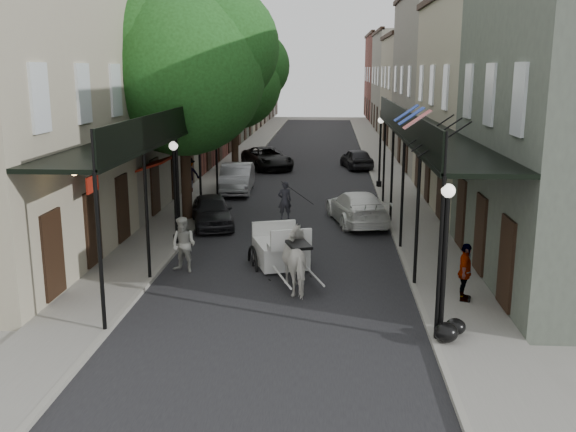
% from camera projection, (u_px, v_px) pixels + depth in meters
% --- Properties ---
extents(ground, '(140.00, 140.00, 0.00)m').
position_uv_depth(ground, '(275.00, 308.00, 17.40)').
color(ground, gray).
rests_on(ground, ground).
extents(road, '(8.00, 90.00, 0.01)m').
position_uv_depth(road, '(305.00, 181.00, 36.84)').
color(road, black).
rests_on(road, ground).
extents(sidewalk_left, '(2.20, 90.00, 0.12)m').
position_uv_depth(sidewalk_left, '(218.00, 179.00, 37.15)').
color(sidewalk_left, gray).
rests_on(sidewalk_left, ground).
extents(sidewalk_right, '(2.20, 90.00, 0.12)m').
position_uv_depth(sidewalk_right, '(392.00, 181.00, 36.51)').
color(sidewalk_right, gray).
rests_on(sidewalk_right, ground).
extents(building_row_left, '(5.00, 80.00, 10.50)m').
position_uv_depth(building_row_left, '(191.00, 84.00, 45.94)').
color(building_row_left, '#A19B81').
rests_on(building_row_left, ground).
extents(building_row_right, '(5.00, 80.00, 10.50)m').
position_uv_depth(building_row_right, '(433.00, 84.00, 44.84)').
color(building_row_right, gray).
rests_on(building_row_right, ground).
extents(gallery_left, '(2.20, 18.05, 4.88)m').
position_uv_depth(gallery_left, '(161.00, 132.00, 23.58)').
color(gallery_left, black).
rests_on(gallery_left, sidewalk_left).
extents(gallery_right, '(2.20, 18.05, 4.88)m').
position_uv_depth(gallery_right, '(424.00, 134.00, 22.97)').
color(gallery_right, black).
rests_on(gallery_right, sidewalk_right).
extents(tree_near, '(7.31, 6.80, 9.63)m').
position_uv_depth(tree_near, '(193.00, 65.00, 26.10)').
color(tree_near, '#382619').
rests_on(tree_near, sidewalk_left).
extents(tree_far, '(6.45, 6.00, 8.61)m').
position_uv_depth(tree_far, '(240.00, 77.00, 39.86)').
color(tree_far, '#382619').
rests_on(tree_far, sidewalk_left).
extents(lamppost_right_near, '(0.32, 0.32, 3.71)m').
position_uv_depth(lamppost_right_near, '(444.00, 260.00, 14.73)').
color(lamppost_right_near, black).
rests_on(lamppost_right_near, sidewalk_right).
extents(lamppost_left, '(0.32, 0.32, 3.71)m').
position_uv_depth(lamppost_left, '(175.00, 191.00, 23.03)').
color(lamppost_left, black).
rests_on(lamppost_left, sidewalk_left).
extents(lamppost_right_far, '(0.32, 0.32, 3.71)m').
position_uv_depth(lamppost_right_far, '(380.00, 151.00, 34.18)').
color(lamppost_right_far, black).
rests_on(lamppost_right_far, sidewalk_right).
extents(horse, '(1.56, 2.29, 1.77)m').
position_uv_depth(horse, '(300.00, 261.00, 18.65)').
color(horse, silver).
rests_on(horse, ground).
extents(carriage, '(2.35, 2.93, 2.96)m').
position_uv_depth(carriage, '(277.00, 229.00, 21.19)').
color(carriage, black).
rests_on(carriage, ground).
extents(pedestrian_walking, '(1.05, 0.95, 1.78)m').
position_uv_depth(pedestrian_walking, '(184.00, 245.00, 20.32)').
color(pedestrian_walking, '#B5B5AB').
rests_on(pedestrian_walking, ground).
extents(pedestrian_sidewalk_left, '(1.33, 1.12, 1.79)m').
position_uv_depth(pedestrian_sidewalk_left, '(189.00, 174.00, 32.99)').
color(pedestrian_sidewalk_left, gray).
rests_on(pedestrian_sidewalk_left, sidewalk_left).
extents(pedestrian_sidewalk_right, '(0.63, 1.02, 1.61)m').
position_uv_depth(pedestrian_sidewalk_right, '(465.00, 272.00, 17.46)').
color(pedestrian_sidewalk_right, gray).
rests_on(pedestrian_sidewalk_right, sidewalk_right).
extents(car_left_near, '(2.47, 4.09, 1.30)m').
position_uv_depth(car_left_near, '(212.00, 211.00, 26.22)').
color(car_left_near, black).
rests_on(car_left_near, ground).
extents(car_left_mid, '(1.78, 4.60, 1.49)m').
position_uv_depth(car_left_mid, '(237.00, 178.00, 33.48)').
color(car_left_mid, '#9E9EA3').
rests_on(car_left_mid, ground).
extents(car_left_far, '(4.13, 5.51, 1.39)m').
position_uv_depth(car_left_far, '(267.00, 158.00, 41.29)').
color(car_left_far, black).
rests_on(car_left_far, ground).
extents(car_right_near, '(2.83, 4.98, 1.36)m').
position_uv_depth(car_right_near, '(357.00, 208.00, 26.74)').
color(car_right_near, white).
rests_on(car_right_near, ground).
extents(car_right_far, '(2.29, 4.10, 1.32)m').
position_uv_depth(car_right_far, '(357.00, 159.00, 41.38)').
color(car_right_far, black).
rests_on(car_right_far, ground).
extents(trash_bags, '(0.82, 0.97, 0.47)m').
position_uv_depth(trash_bags, '(450.00, 330.00, 15.08)').
color(trash_bags, black).
rests_on(trash_bags, sidewalk_right).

